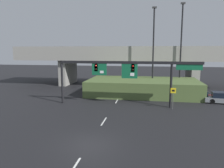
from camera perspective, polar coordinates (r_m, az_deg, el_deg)
ground_plane at (r=16.71m, az=-5.82°, el=-15.12°), size 160.00×160.00×0.00m
lane_markings at (r=29.37m, az=1.26°, el=-4.52°), size 0.14×36.47×0.01m
signal_gantry at (r=26.40m, az=3.31°, el=3.83°), size 17.21×0.44×5.48m
speed_limit_sign at (r=26.01m, az=15.66°, el=-2.83°), size 0.60×0.11×2.56m
highway_light_pole_near at (r=35.74m, az=10.73°, el=9.18°), size 0.70×0.36×13.45m
highway_light_pole_far at (r=37.62m, az=17.58°, el=9.50°), size 0.70×0.36×14.24m
overpass_bridge at (r=42.17m, az=4.02°, el=6.58°), size 42.43×8.53×7.47m
grass_embankment at (r=34.04m, az=8.04°, el=-0.78°), size 16.66×8.78×2.31m
parked_sedan_near_right at (r=31.61m, az=21.51°, el=-3.00°), size 4.72×2.20×1.37m
parked_sedan_mid_right at (r=31.64m, az=26.92°, el=-3.30°), size 4.66×2.36×1.42m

